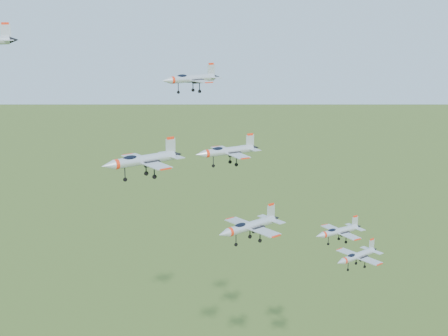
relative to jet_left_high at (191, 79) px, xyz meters
name	(u,v)px	position (x,y,z in m)	size (l,w,h in m)	color
jet_left_high	(191,79)	(0.00, 0.00, 0.00)	(10.63, 8.92, 2.85)	#B8BEC5
jet_right_high	(142,160)	(-13.24, -15.74, -8.33)	(11.82, 9.95, 3.18)	#B8BEC5
jet_left_low	(227,151)	(7.46, 2.37, -12.83)	(12.37, 10.22, 3.31)	#B8BEC5
jet_right_low	(249,226)	(4.68, -11.45, -21.44)	(12.40, 10.52, 3.36)	#B8BEC5
jet_trail	(357,256)	(30.07, -5.28, -33.01)	(11.10, 9.39, 3.00)	#B8BEC5
jet_extra	(339,231)	(34.23, 6.45, -32.77)	(11.98, 9.96, 3.20)	#B8BEC5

